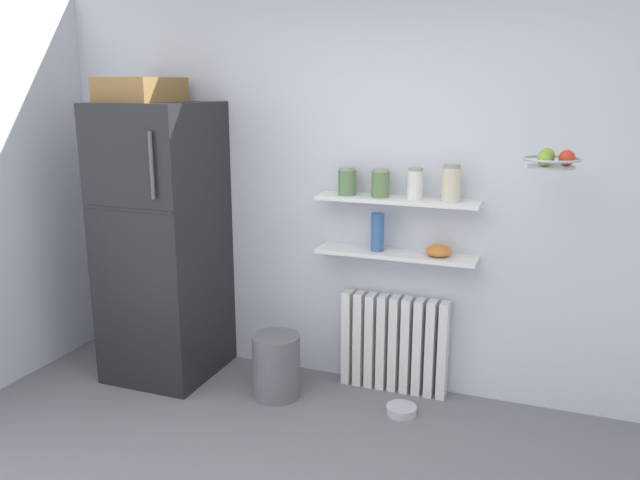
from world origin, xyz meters
TOP-DOWN VIEW (x-y plane):
  - back_wall at (0.00, 2.05)m, footprint 7.04×0.10m
  - refrigerator at (-1.33, 1.64)m, footprint 0.67×0.75m
  - radiator at (0.22, 1.92)m, footprint 0.69×0.12m
  - wall_shelf_lower at (0.22, 1.89)m, footprint 1.00×0.22m
  - wall_shelf_upper at (0.22, 1.89)m, footprint 1.00×0.22m
  - storage_jar_0 at (-0.11, 1.89)m, footprint 0.12×0.12m
  - storage_jar_1 at (0.11, 1.89)m, footprint 0.11×0.11m
  - storage_jar_2 at (0.33, 1.89)m, footprint 0.10×0.10m
  - storage_jar_3 at (0.54, 1.89)m, footprint 0.11×0.11m
  - vase at (0.10, 1.89)m, footprint 0.08×0.08m
  - shelf_bowl at (0.49, 1.89)m, footprint 0.16×0.16m
  - trash_bin at (-0.46, 1.56)m, footprint 0.31×0.31m
  - pet_food_bowl at (0.35, 1.61)m, footprint 0.19×0.19m
  - hanging_fruit_basket at (1.10, 1.61)m, footprint 0.29×0.29m

SIDE VIEW (x-z plane):
  - pet_food_bowl at x=0.35m, z-range 0.00..0.05m
  - trash_bin at x=-0.46m, z-range 0.00..0.41m
  - radiator at x=0.22m, z-range 0.00..0.64m
  - wall_shelf_lower at x=0.22m, z-range 0.91..0.94m
  - refrigerator at x=-1.33m, z-range -0.04..1.96m
  - shelf_bowl at x=0.49m, z-range 0.94..1.01m
  - vase at x=0.10m, z-range 0.94..1.18m
  - wall_shelf_upper at x=0.22m, z-range 1.26..1.28m
  - back_wall at x=0.00m, z-range 0.00..2.60m
  - storage_jar_0 at x=-0.11m, z-range 1.28..1.46m
  - storage_jar_1 at x=0.11m, z-range 1.28..1.46m
  - storage_jar_2 at x=0.33m, z-range 1.28..1.47m
  - storage_jar_3 at x=0.54m, z-range 1.28..1.50m
  - hanging_fruit_basket at x=1.10m, z-range 1.53..1.63m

